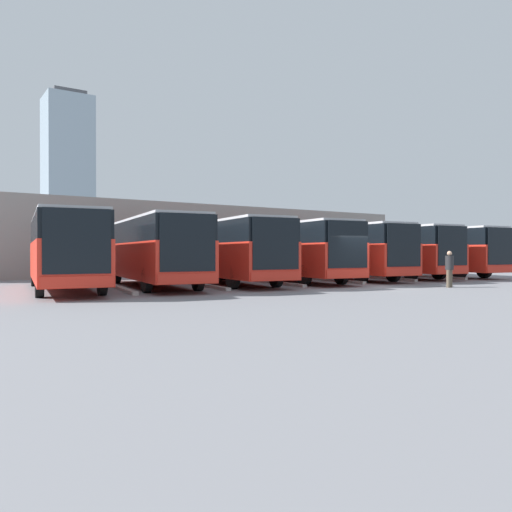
{
  "coord_description": "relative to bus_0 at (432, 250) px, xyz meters",
  "views": [
    {
      "loc": [
        17.5,
        17.44,
        1.69
      ],
      "look_at": [
        2.41,
        -5.65,
        1.5
      ],
      "focal_mm": 35.0,
      "sensor_mm": 36.0,
      "label": 1
    }
  ],
  "objects": [
    {
      "name": "bus_5",
      "position": [
        20.84,
        -0.38,
        0.0
      ],
      "size": [
        4.06,
        11.58,
        3.34
      ],
      "rotation": [
        0.0,
        0.0,
        -0.14
      ],
      "color": "red",
      "rests_on": "ground_plane"
    },
    {
      "name": "bus_0",
      "position": [
        0.0,
        0.0,
        0.0
      ],
      "size": [
        4.06,
        11.58,
        3.34
      ],
      "rotation": [
        0.0,
        0.0,
        -0.14
      ],
      "color": "red",
      "rests_on": "ground_plane"
    },
    {
      "name": "bus_3",
      "position": [
        12.5,
        -0.24,
        0.0
      ],
      "size": [
        4.06,
        11.58,
        3.34
      ],
      "rotation": [
        0.0,
        0.0,
        -0.14
      ],
      "color": "red",
      "rests_on": "ground_plane"
    },
    {
      "name": "curb_divider_4",
      "position": [
        18.75,
        1.35,
        -1.78
      ],
      "size": [
        0.98,
        5.48,
        0.15
      ],
      "primitive_type": "cube",
      "rotation": [
        0.0,
        0.0,
        -0.14
      ],
      "color": "#B2B2AD",
      "rests_on": "ground_plane"
    },
    {
      "name": "office_tower",
      "position": [
        -23.31,
        -218.21,
        35.48
      ],
      "size": [
        20.4,
        20.4,
        75.88
      ],
      "color": "#93A8B7",
      "rests_on": "ground_plane"
    },
    {
      "name": "ground_plane",
      "position": [
        12.5,
        5.46,
        -1.86
      ],
      "size": [
        600.0,
        600.0,
        0.0
      ],
      "primitive_type": "plane",
      "color": "gray"
    },
    {
      "name": "curb_divider_2",
      "position": [
        10.42,
        1.28,
        -1.78
      ],
      "size": [
        0.98,
        5.48,
        0.15
      ],
      "primitive_type": "cube",
      "rotation": [
        0.0,
        0.0,
        -0.14
      ],
      "color": "#B2B2AD",
      "rests_on": "ground_plane"
    },
    {
      "name": "station_building",
      "position": [
        12.5,
        -15.57,
        0.84
      ],
      "size": [
        37.96,
        13.37,
        5.33
      ],
      "color": "gray",
      "rests_on": "ground_plane"
    },
    {
      "name": "curb_divider_3",
      "position": [
        14.59,
        1.44,
        -1.78
      ],
      "size": [
        0.98,
        5.48,
        0.15
      ],
      "primitive_type": "cube",
      "rotation": [
        0.0,
        0.0,
        -0.14
      ],
      "color": "#B2B2AD",
      "rests_on": "ground_plane"
    },
    {
      "name": "bus_2",
      "position": [
        8.34,
        -0.39,
        0.0
      ],
      "size": [
        4.06,
        11.58,
        3.34
      ],
      "rotation": [
        0.0,
        0.0,
        -0.14
      ],
      "color": "red",
      "rests_on": "ground_plane"
    },
    {
      "name": "bus_1",
      "position": [
        4.17,
        -0.41,
        0.0
      ],
      "size": [
        4.06,
        11.58,
        3.34
      ],
      "rotation": [
        0.0,
        0.0,
        -0.14
      ],
      "color": "red",
      "rests_on": "ground_plane"
    },
    {
      "name": "curb_divider_5",
      "position": [
        22.92,
        1.3,
        -1.78
      ],
      "size": [
        0.98,
        5.48,
        0.15
      ],
      "primitive_type": "cube",
      "rotation": [
        0.0,
        0.0,
        -0.14
      ],
      "color": "#B2B2AD",
      "rests_on": "ground_plane"
    },
    {
      "name": "bus_6",
      "position": [
        25.01,
        -0.42,
        0.0
      ],
      "size": [
        4.06,
        11.58,
        3.34
      ],
      "rotation": [
        0.0,
        0.0,
        -0.14
      ],
      "color": "red",
      "rests_on": "ground_plane"
    },
    {
      "name": "pedestrian",
      "position": [
        8.98,
        7.86,
        -0.91
      ],
      "size": [
        0.47,
        0.47,
        1.77
      ],
      "rotation": [
        0.0,
        0.0,
        3.37
      ],
      "color": "brown",
      "rests_on": "ground_plane"
    },
    {
      "name": "bus_4",
      "position": [
        16.67,
        -0.32,
        0.0
      ],
      "size": [
        4.06,
        11.58,
        3.34
      ],
      "rotation": [
        0.0,
        0.0,
        -0.14
      ],
      "color": "red",
      "rests_on": "ground_plane"
    },
    {
      "name": "curb_divider_1",
      "position": [
        6.25,
        1.27,
        -1.78
      ],
      "size": [
        0.98,
        5.48,
        0.15
      ],
      "primitive_type": "cube",
      "rotation": [
        0.0,
        0.0,
        -0.14
      ],
      "color": "#B2B2AD",
      "rests_on": "ground_plane"
    },
    {
      "name": "curb_divider_0",
      "position": [
        2.08,
        1.68,
        -1.78
      ],
      "size": [
        0.98,
        5.48,
        0.15
      ],
      "primitive_type": "cube",
      "rotation": [
        0.0,
        0.0,
        -0.14
      ],
      "color": "#B2B2AD",
      "rests_on": "ground_plane"
    }
  ]
}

